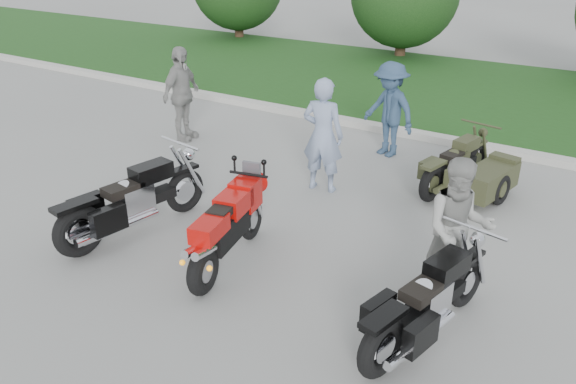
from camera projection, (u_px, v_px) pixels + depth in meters
The scene contains 11 objects.
ground at pixel (223, 252), 7.80m from camera, with size 80.00×80.00×0.00m, color #969691.
curb at pixel (395, 131), 12.34m from camera, with size 60.00×0.30×0.15m, color #B4B2AA.
grass_strip at pixel (454, 90), 15.50m from camera, with size 60.00×8.00×0.14m, color #20511B.
sportbike_red at pixel (227, 226), 7.28m from camera, with size 0.67×2.05×0.98m.
cruiser_left at pixel (129, 204), 8.06m from camera, with size 0.59×2.53×0.98m.
cruiser_right at pixel (424, 306), 5.94m from camera, with size 0.65×2.28×0.89m.
cruiser_sidecar at pixel (474, 174), 9.32m from camera, with size 1.29×2.13×0.83m.
person_stripe at pixel (323, 135), 9.32m from camera, with size 0.71×0.47×1.95m, color #8797B7.
person_grey at pixel (458, 228), 6.62m from camera, with size 0.85×0.66×1.74m, color #969691.
person_denim at pixel (389, 110), 10.84m from camera, with size 1.19×0.69×1.85m, color #2E4661.
person_back at pixel (182, 94), 11.66m from camera, with size 1.15×0.48×1.96m, color gray.
Camera 1 is at (4.40, -5.15, 4.06)m, focal length 35.00 mm.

